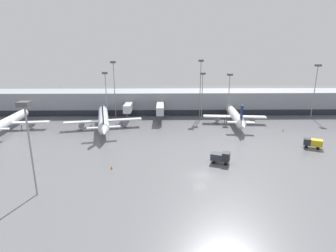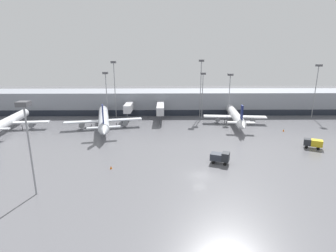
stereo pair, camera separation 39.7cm
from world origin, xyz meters
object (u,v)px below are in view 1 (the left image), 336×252
service_truck_1 (221,157)px  apron_light_mast_4 (201,73)px  parked_jet_2 (103,119)px  apron_light_mast_0 (317,76)px  service_truck_0 (313,143)px  apron_light_mast_2 (27,122)px  apron_light_mast_5 (105,82)px  traffic_cone_1 (112,167)px  parked_jet_0 (234,115)px  apron_light_mast_3 (230,83)px  parked_jet_1 (9,122)px  traffic_cone_0 (283,130)px  apron_light_mast_6 (114,75)px  apron_light_mast_1 (203,82)px

service_truck_1 → apron_light_mast_4: (1.41, 45.66, 15.35)m
parked_jet_2 → apron_light_mast_0: size_ratio=1.78×
parked_jet_2 → service_truck_0: 62.24m
apron_light_mast_2 → apron_light_mast_5: 57.23m
parked_jet_2 → traffic_cone_1: parked_jet_2 is taller
parked_jet_0 → apron_light_mast_3: apron_light_mast_3 is taller
service_truck_0 → apron_light_mast_0: size_ratio=0.24×
apron_light_mast_3 → apron_light_mast_4: 11.33m
parked_jet_0 → apron_light_mast_5: (-46.72, 8.58, 10.97)m
parked_jet_1 → apron_light_mast_3: apron_light_mast_3 is taller
parked_jet_0 → traffic_cone_1: parked_jet_0 is taller
parked_jet_0 → apron_light_mast_5: apron_light_mast_5 is taller
traffic_cone_1 → apron_light_mast_3: apron_light_mast_3 is taller
traffic_cone_0 → apron_light_mast_0: (19.56, 19.26, 15.40)m
parked_jet_0 → service_truck_0: size_ratio=7.35×
apron_light_mast_6 → apron_light_mast_3: bearing=-1.4°
parked_jet_1 → apron_light_mast_5: size_ratio=1.84×
parked_jet_0 → apron_light_mast_3: bearing=8.6°
parked_jet_1 → service_truck_0: bearing=-108.5°
apron_light_mast_0 → apron_light_mast_5: bearing=-179.8°
parked_jet_1 → apron_light_mast_6: apron_light_mast_6 is taller
apron_light_mast_2 → apron_light_mast_6: bearing=86.3°
service_truck_1 → traffic_cone_1: (-23.93, -2.67, -1.20)m
service_truck_0 → apron_light_mast_3: apron_light_mast_3 is taller
service_truck_0 → service_truck_1: service_truck_1 is taller
traffic_cone_1 → apron_light_mast_3: 60.07m
apron_light_mast_6 → parked_jet_0: bearing=-11.9°
parked_jet_0 → traffic_cone_0: 16.86m
service_truck_0 → traffic_cone_1: bearing=39.9°
apron_light_mast_0 → traffic_cone_0: bearing=-135.4°
apron_light_mast_1 → apron_light_mast_2: apron_light_mast_1 is taller
parked_jet_0 → traffic_cone_0: (13.07, -10.33, -2.61)m
service_truck_0 → traffic_cone_1: (-50.14, -12.16, -1.17)m
service_truck_1 → apron_light_mast_3: apron_light_mast_3 is taller
parked_jet_2 → apron_light_mast_0: apron_light_mast_0 is taller
apron_light_mast_4 → apron_light_mast_3: bearing=-11.0°
parked_jet_2 → apron_light_mast_1: 38.96m
parked_jet_1 → apron_light_mast_6: (31.70, 16.20, 13.78)m
parked_jet_0 → service_truck_0: 29.48m
apron_light_mast_0 → apron_light_mast_6: apron_light_mast_6 is taller
apron_light_mast_0 → service_truck_0: bearing=-118.4°
parked_jet_2 → traffic_cone_1: 33.77m
service_truck_1 → traffic_cone_1: bearing=-152.1°
apron_light_mast_2 → apron_light_mast_6: (3.76, 57.79, 3.42)m
apron_light_mast_2 → apron_light_mast_5: apron_light_mast_5 is taller
service_truck_1 → apron_light_mast_6: size_ratio=0.22×
parked_jet_0 → apron_light_mast_1: apron_light_mast_1 is taller
parked_jet_2 → apron_light_mast_4: (33.99, 15.81, 13.77)m
parked_jet_2 → service_truck_1: size_ratio=7.81×
parked_jet_2 → apron_light_mast_3: (44.62, 13.75, 10.40)m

